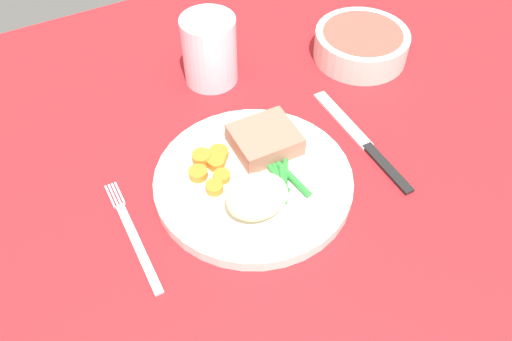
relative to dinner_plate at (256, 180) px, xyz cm
name	(u,v)px	position (x,y,z in cm)	size (l,w,h in cm)	color
dining_table	(245,179)	(-0.36, 2.20, -1.80)	(120.00, 90.00, 2.00)	red
dinner_plate	(256,180)	(0.00, 0.00, 0.00)	(24.00, 24.00, 1.60)	white
meat_portion	(265,140)	(3.24, 3.78, 2.09)	(7.79, 6.96, 2.57)	#A86B56
mashed_potatoes	(257,196)	(-2.16, -4.32, 2.98)	(7.24, 5.83, 4.36)	beige
carrot_slices	(212,165)	(-4.17, 3.58, 1.36)	(5.91, 7.11, 1.28)	orange
green_beans	(283,177)	(2.62, -2.03, 1.19)	(4.71, 8.15, 0.90)	#2D8C38
fork	(133,235)	(-15.80, -0.26, -0.60)	(1.44, 16.60, 0.40)	silver
knife	(363,142)	(15.68, -0.29, -0.60)	(1.70, 20.50, 0.64)	black
water_glass	(210,55)	(3.75, 21.03, 3.43)	(7.71, 7.71, 9.96)	silver
salad_bowl	(361,44)	(25.92, 15.11, 1.63)	(14.03, 14.03, 4.32)	silver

